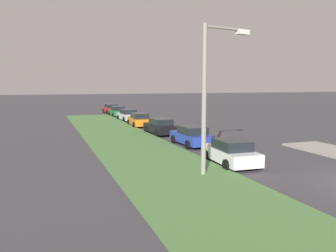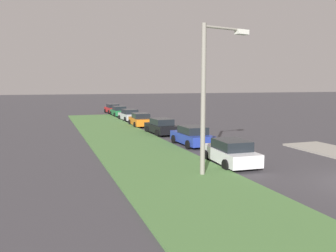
{
  "view_description": "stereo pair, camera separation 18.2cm",
  "coord_description": "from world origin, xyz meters",
  "px_view_note": "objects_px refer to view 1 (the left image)",
  "views": [
    {
      "loc": [
        -11.29,
        14.01,
        4.61
      ],
      "look_at": [
        10.1,
        6.25,
        1.84
      ],
      "focal_mm": 36.98,
      "sensor_mm": 36.0,
      "label": 1
    },
    {
      "loc": [
        -11.35,
        13.84,
        4.61
      ],
      "look_at": [
        10.1,
        6.25,
        1.84
      ],
      "focal_mm": 36.98,
      "sensor_mm": 36.0,
      "label": 2
    }
  ],
  "objects_px": {
    "parked_car_green": "(117,111)",
    "parked_car_white": "(231,152)",
    "parked_car_silver": "(128,115)",
    "parked_car_orange": "(139,120)",
    "parked_car_blue": "(192,136)",
    "parked_car_red": "(111,109)",
    "streetlight": "(210,89)",
    "parked_car_black": "(160,127)"
  },
  "relations": [
    {
      "from": "parked_car_white",
      "to": "parked_car_green",
      "type": "distance_m",
      "value": 31.84
    },
    {
      "from": "parked_car_blue",
      "to": "parked_car_green",
      "type": "relative_size",
      "value": 1.01
    },
    {
      "from": "parked_car_black",
      "to": "streetlight",
      "type": "relative_size",
      "value": 0.59
    },
    {
      "from": "parked_car_silver",
      "to": "streetlight",
      "type": "distance_m",
      "value": 27.4
    },
    {
      "from": "parked_car_silver",
      "to": "parked_car_green",
      "type": "distance_m",
      "value": 6.49
    },
    {
      "from": "streetlight",
      "to": "parked_car_black",
      "type": "bearing_deg",
      "value": -9.07
    },
    {
      "from": "parked_car_white",
      "to": "parked_car_silver",
      "type": "distance_m",
      "value": 25.36
    },
    {
      "from": "parked_car_orange",
      "to": "parked_car_green",
      "type": "distance_m",
      "value": 12.53
    },
    {
      "from": "parked_car_white",
      "to": "parked_car_green",
      "type": "xyz_separation_m",
      "value": [
        31.84,
        -0.02,
        0.0
      ]
    },
    {
      "from": "parked_car_blue",
      "to": "streetlight",
      "type": "bearing_deg",
      "value": 160.36
    },
    {
      "from": "parked_car_green",
      "to": "parked_car_white",
      "type": "bearing_deg",
      "value": 179.31
    },
    {
      "from": "parked_car_blue",
      "to": "parked_car_green",
      "type": "height_order",
      "value": "same"
    },
    {
      "from": "parked_car_black",
      "to": "parked_car_orange",
      "type": "bearing_deg",
      "value": -1.3
    },
    {
      "from": "streetlight",
      "to": "parked_car_orange",
      "type": "bearing_deg",
      "value": -5.68
    },
    {
      "from": "parked_car_green",
      "to": "streetlight",
      "type": "relative_size",
      "value": 0.58
    },
    {
      "from": "parked_car_blue",
      "to": "parked_car_silver",
      "type": "xyz_separation_m",
      "value": [
        18.82,
        0.42,
        0.0
      ]
    },
    {
      "from": "parked_car_blue",
      "to": "parked_car_black",
      "type": "distance_m",
      "value": 6.28
    },
    {
      "from": "parked_car_black",
      "to": "parked_car_red",
      "type": "relative_size",
      "value": 1.0
    },
    {
      "from": "parked_car_white",
      "to": "streetlight",
      "type": "distance_m",
      "value": 4.62
    },
    {
      "from": "parked_car_silver",
      "to": "streetlight",
      "type": "xyz_separation_m",
      "value": [
        -27.06,
        2.26,
        3.67
      ]
    },
    {
      "from": "parked_car_black",
      "to": "parked_car_silver",
      "type": "height_order",
      "value": "same"
    },
    {
      "from": "parked_car_red",
      "to": "parked_car_orange",
      "type": "bearing_deg",
      "value": 176.38
    },
    {
      "from": "parked_car_green",
      "to": "parked_car_red",
      "type": "bearing_deg",
      "value": -1.68
    },
    {
      "from": "parked_car_white",
      "to": "parked_car_silver",
      "type": "bearing_deg",
      "value": 2.85
    },
    {
      "from": "parked_car_blue",
      "to": "parked_car_orange",
      "type": "distance_m",
      "value": 12.79
    },
    {
      "from": "parked_car_red",
      "to": "parked_car_black",
      "type": "bearing_deg",
      "value": 177.14
    },
    {
      "from": "parked_car_red",
      "to": "streetlight",
      "type": "bearing_deg",
      "value": 173.77
    },
    {
      "from": "parked_car_white",
      "to": "parked_car_blue",
      "type": "bearing_deg",
      "value": -0.99
    },
    {
      "from": "parked_car_white",
      "to": "parked_car_black",
      "type": "xyz_separation_m",
      "value": [
        12.81,
        -0.08,
        0.0
      ]
    },
    {
      "from": "parked_car_white",
      "to": "parked_car_blue",
      "type": "distance_m",
      "value": 6.55
    },
    {
      "from": "parked_car_blue",
      "to": "parked_car_red",
      "type": "relative_size",
      "value": 0.99
    },
    {
      "from": "parked_car_orange",
      "to": "parked_car_silver",
      "type": "distance_m",
      "value": 6.04
    },
    {
      "from": "parked_car_white",
      "to": "parked_car_silver",
      "type": "height_order",
      "value": "same"
    },
    {
      "from": "parked_car_red",
      "to": "streetlight",
      "type": "relative_size",
      "value": 0.58
    },
    {
      "from": "parked_car_orange",
      "to": "parked_car_green",
      "type": "height_order",
      "value": "same"
    },
    {
      "from": "parked_car_silver",
      "to": "streetlight",
      "type": "bearing_deg",
      "value": 171.97
    },
    {
      "from": "parked_car_blue",
      "to": "parked_car_black",
      "type": "bearing_deg",
      "value": 1.72
    },
    {
      "from": "parked_car_white",
      "to": "streetlight",
      "type": "xyz_separation_m",
      "value": [
        -1.7,
        2.24,
        3.67
      ]
    },
    {
      "from": "parked_car_white",
      "to": "parked_car_silver",
      "type": "relative_size",
      "value": 1.0
    },
    {
      "from": "parked_car_blue",
      "to": "parked_car_red",
      "type": "xyz_separation_m",
      "value": [
        30.82,
        0.33,
        0.0
      ]
    },
    {
      "from": "streetlight",
      "to": "parked_car_silver",
      "type": "bearing_deg",
      "value": -4.78
    },
    {
      "from": "parked_car_green",
      "to": "streetlight",
      "type": "xyz_separation_m",
      "value": [
        -33.54,
        2.26,
        3.67
      ]
    }
  ]
}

